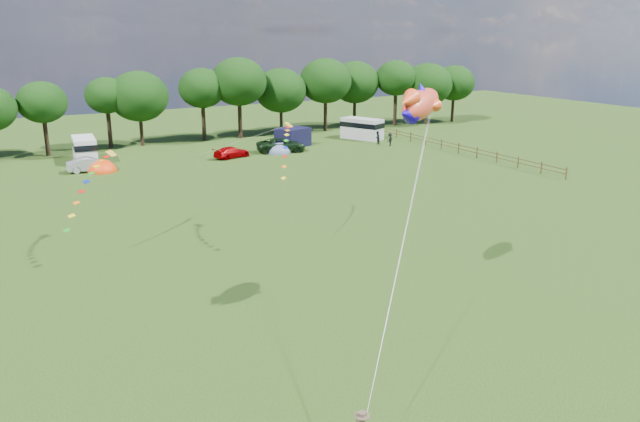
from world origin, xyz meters
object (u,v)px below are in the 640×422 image
campervan_d (362,128)px  tent_orange (102,171)px  car_d (281,145)px  walker_a (377,138)px  car_c (232,152)px  campervan_c (85,149)px  car_b (90,164)px  tent_greyblue (278,152)px  fish_kite (418,105)px  walker_b (390,139)px

campervan_d → tent_orange: (-33.06, -3.62, -1.41)m
car_d → tent_orange: 20.12m
campervan_d → walker_a: campervan_d is taller
car_c → campervan_c: 15.57m
car_b → car_c: 14.87m
tent_greyblue → car_c: bearing=-176.0°
tent_greyblue → fish_kite: (-11.55, -40.38, 10.08)m
car_b → campervan_c: 5.61m
car_c → walker_a: walker_a is taller
campervan_d → walker_b: campervan_d is taller
car_c → campervan_d: bearing=-95.5°
tent_orange → walker_b: bearing=-3.9°
car_d → campervan_c: campervan_c is taller
campervan_d → tent_greyblue: (-13.48, -3.07, -1.41)m
car_c → campervan_c: (-14.41, 5.85, 0.77)m
walker_b → fish_kite: bearing=29.8°
walker_b → campervan_d: bearing=-114.0°
campervan_d → car_d: bearing=79.6°
tent_greyblue → walker_a: (13.11, -1.01, 0.78)m
campervan_d → car_c: bearing=76.9°
car_c → campervan_d: size_ratio=0.69×
tent_greyblue → tent_orange: bearing=-178.4°
tent_orange → car_c: bearing=0.6°
campervan_c → campervan_d: size_ratio=0.92×
tent_greyblue → car_d: bearing=11.3°
car_b → tent_greyblue: size_ratio=1.16×
tent_orange → walker_a: 32.70m
car_c → walker_b: size_ratio=2.58×
car_d → tent_orange: (-20.09, -0.65, -0.76)m
car_d → fish_kite: size_ratio=1.48×
car_b → tent_greyblue: 20.62m
car_d → walker_a: size_ratio=3.61×
car_c → car_d: 6.28m
campervan_c → walker_a: campervan_c is taller
campervan_d → walker_b: (0.24, -5.90, -0.64)m
car_c → fish_kite: 41.50m
car_b → campervan_c: (0.46, 5.55, 0.67)m
car_c → car_d: car_d is taller
walker_a → walker_b: bearing=81.2°
walker_a → fish_kite: bearing=30.4°
car_b → fish_kite: size_ratio=1.05×
car_d → campervan_d: campervan_d is taller
car_b → campervan_d: 34.25m
campervan_c → walker_a: size_ratio=3.41×
campervan_c → walker_b: (33.88, -8.27, -0.59)m
campervan_c → walker_a: (33.26, -6.47, -0.59)m
campervan_c → campervan_d: bearing=-89.1°
car_c → walker_b: (19.47, -2.42, 0.18)m
car_b → campervan_d: bearing=-80.3°
fish_kite → walker_a: fish_kite is taller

